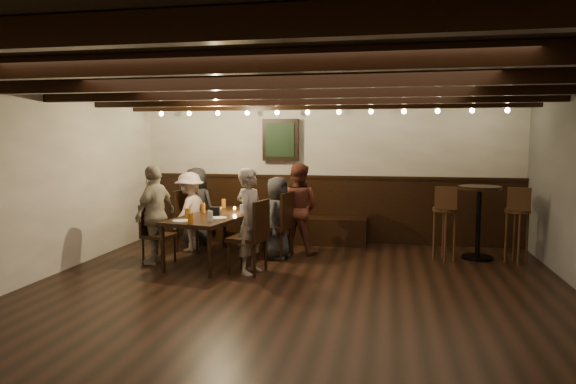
% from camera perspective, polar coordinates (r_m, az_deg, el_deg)
% --- Properties ---
extents(room, '(7.00, 7.00, 7.00)m').
position_cam_1_polar(room, '(7.65, 1.13, 0.70)').
color(room, black).
rests_on(room, ground).
extents(dining_table, '(1.13, 1.92, 0.68)m').
position_cam_1_polar(dining_table, '(7.49, -7.83, -2.94)').
color(dining_table, black).
rests_on(dining_table, floor).
extents(chair_left_near, '(0.51, 0.51, 0.96)m').
position_cam_1_polar(chair_left_near, '(8.29, -10.63, -4.42)').
color(chair_left_near, black).
rests_on(chair_left_near, floor).
extents(chair_left_far, '(0.45, 0.45, 0.85)m').
position_cam_1_polar(chair_left_far, '(7.57, -14.24, -5.78)').
color(chair_left_far, black).
rests_on(chair_left_far, floor).
extents(chair_right_near, '(0.53, 0.53, 0.99)m').
position_cam_1_polar(chair_right_near, '(7.63, -1.39, -5.15)').
color(chair_right_near, black).
rests_on(chair_right_near, floor).
extents(chair_right_far, '(0.52, 0.52, 0.98)m').
position_cam_1_polar(chair_right_far, '(6.83, -4.34, -6.54)').
color(chair_right_far, black).
rests_on(chair_right_far, floor).
extents(person_bench_left, '(0.70, 0.52, 1.30)m').
position_cam_1_polar(person_bench_left, '(8.71, -10.10, -1.55)').
color(person_bench_left, black).
rests_on(person_bench_left, floor).
extents(person_bench_centre, '(0.49, 0.36, 1.21)m').
position_cam_1_polar(person_bench_centre, '(8.42, -4.33, -2.04)').
color(person_bench_centre, gray).
rests_on(person_bench_centre, floor).
extents(person_bench_right, '(0.76, 0.64, 1.40)m').
position_cam_1_polar(person_bench_right, '(7.92, 1.07, -1.85)').
color(person_bench_right, brown).
rests_on(person_bench_right, floor).
extents(person_left_near, '(0.60, 0.88, 1.25)m').
position_cam_1_polar(person_left_near, '(8.26, -10.85, -2.15)').
color(person_left_near, '#BDA9A0').
rests_on(person_left_near, floor).
extents(person_left_far, '(0.49, 0.87, 1.41)m').
position_cam_1_polar(person_left_far, '(7.51, -14.53, -2.43)').
color(person_left_far, '#9C957C').
rests_on(person_left_far, floor).
extents(person_right_near, '(0.49, 0.66, 1.22)m').
position_cam_1_polar(person_right_near, '(7.57, -1.19, -2.89)').
color(person_right_near, '#27282A').
rests_on(person_right_near, floor).
extents(person_right_far, '(0.42, 0.56, 1.40)m').
position_cam_1_polar(person_right_far, '(6.74, -4.14, -3.24)').
color(person_right_far, gray).
rests_on(person_right_far, floor).
extents(pint_a, '(0.07, 0.07, 0.14)m').
position_cam_1_polar(pint_a, '(8.22, -7.16, -1.26)').
color(pint_a, '#BF7219').
rests_on(pint_a, dining_table).
extents(pint_b, '(0.07, 0.07, 0.14)m').
position_cam_1_polar(pint_b, '(7.93, -3.97, -1.49)').
color(pint_b, '#BF7219').
rests_on(pint_b, dining_table).
extents(pint_c, '(0.07, 0.07, 0.14)m').
position_cam_1_polar(pint_c, '(7.71, -9.42, -1.77)').
color(pint_c, '#BF7219').
rests_on(pint_c, dining_table).
extents(pint_d, '(0.07, 0.07, 0.14)m').
position_cam_1_polar(pint_d, '(7.51, -5.10, -1.92)').
color(pint_d, silver).
rests_on(pint_d, dining_table).
extents(pint_e, '(0.07, 0.07, 0.14)m').
position_cam_1_polar(pint_e, '(7.21, -11.12, -2.35)').
color(pint_e, '#BF7219').
rests_on(pint_e, dining_table).
extents(pint_f, '(0.07, 0.07, 0.14)m').
position_cam_1_polar(pint_f, '(6.90, -8.63, -2.66)').
color(pint_f, silver).
rests_on(pint_f, dining_table).
extents(pint_g, '(0.07, 0.07, 0.14)m').
position_cam_1_polar(pint_g, '(6.77, -10.79, -2.87)').
color(pint_g, '#BF7219').
rests_on(pint_g, dining_table).
extents(plate_near, '(0.24, 0.24, 0.01)m').
position_cam_1_polar(plate_near, '(6.97, -11.73, -3.16)').
color(plate_near, white).
rests_on(plate_near, dining_table).
extents(plate_far, '(0.24, 0.24, 0.01)m').
position_cam_1_polar(plate_far, '(7.14, -7.75, -2.87)').
color(plate_far, white).
rests_on(plate_far, dining_table).
extents(condiment_caddy, '(0.15, 0.10, 0.12)m').
position_cam_1_polar(condiment_caddy, '(7.43, -8.03, -2.12)').
color(condiment_caddy, black).
rests_on(condiment_caddy, dining_table).
extents(candle, '(0.05, 0.05, 0.05)m').
position_cam_1_polar(candle, '(7.69, -5.96, -2.09)').
color(candle, beige).
rests_on(candle, dining_table).
extents(high_top_table, '(0.61, 0.61, 1.08)m').
position_cam_1_polar(high_top_table, '(8.04, 20.44, -2.01)').
color(high_top_table, black).
rests_on(high_top_table, floor).
extents(bar_stool_left, '(0.35, 0.36, 1.10)m').
position_cam_1_polar(bar_stool_left, '(7.82, 16.97, -4.37)').
color(bar_stool_left, '#3D2613').
rests_on(bar_stool_left, floor).
extents(bar_stool_right, '(0.35, 0.37, 1.10)m').
position_cam_1_polar(bar_stool_right, '(8.03, 24.06, -4.36)').
color(bar_stool_right, '#3D2613').
rests_on(bar_stool_right, floor).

